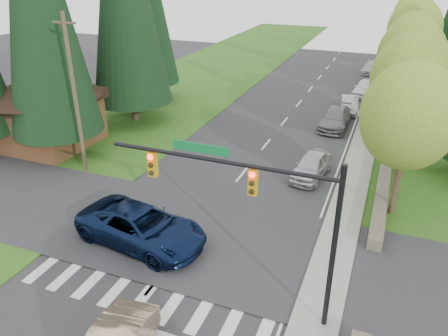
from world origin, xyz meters
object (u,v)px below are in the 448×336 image
Objects in this scene: parked_car_a at (312,166)px; parked_car_d at (365,88)px; parked_car_b at (335,119)px; suv_navy at (141,227)px; parked_car_c at (349,105)px; parked_car_e at (371,68)px.

parked_car_d is at bearing 93.72° from parked_car_a.
parked_car_a is at bearing -88.98° from parked_car_b.
suv_navy reaches higher than parked_car_c.
parked_car_d is at bearing -83.33° from parked_car_e.
suv_navy is 1.52× the size of parked_car_e.
parked_car_d reaches higher than parked_car_b.
parked_car_a is 0.94× the size of parked_car_d.
suv_navy is at bearing -113.17° from parked_car_c.
parked_car_c is (0.59, 4.53, -0.07)m from parked_car_b.
parked_car_d is (7.64, 30.35, -0.11)m from suv_navy.
parked_car_b is 20.89m from parked_car_e.
suv_navy reaches higher than parked_car_e.
parked_car_d is (1.40, 20.12, 0.05)m from parked_car_a.
parked_car_a is at bearing -86.14° from parked_car_d.
parked_car_b is 1.26× the size of parked_car_c.
parked_car_c reaches higher than parked_car_e.
parked_car_a is 0.85× the size of parked_car_b.
suv_navy is 20.91m from parked_car_b.
suv_navy is 1.49× the size of parked_car_a.
parked_car_c is 0.96× the size of parked_car_e.
parked_car_b is (0.00, 9.73, 0.00)m from parked_car_a.
parked_car_e is (1.10, 20.86, -0.13)m from parked_car_b.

